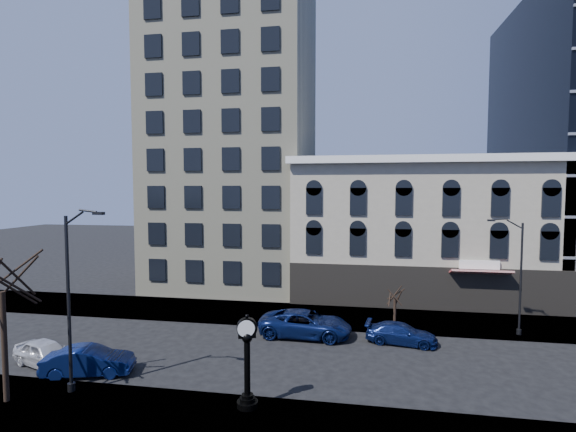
% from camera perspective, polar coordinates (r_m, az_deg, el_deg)
% --- Properties ---
extents(ground, '(160.00, 160.00, 0.00)m').
position_cam_1_polar(ground, '(26.22, -6.08, -18.26)').
color(ground, black).
rests_on(ground, ground).
extents(sidewalk_far, '(160.00, 6.00, 0.12)m').
position_cam_1_polar(sidewalk_far, '(33.53, -2.29, -13.19)').
color(sidewalk_far, gray).
rests_on(sidewalk_far, ground).
extents(sidewalk_near, '(160.00, 6.00, 0.12)m').
position_cam_1_polar(sidewalk_near, '(19.38, -13.24, -26.54)').
color(sidewalk_near, gray).
rests_on(sidewalk_near, ground).
extents(cream_tower, '(15.90, 15.40, 42.50)m').
position_cam_1_polar(cream_tower, '(45.18, -7.30, 15.83)').
color(cream_tower, beige).
rests_on(cream_tower, ground).
extents(victorian_row, '(22.60, 11.19, 12.50)m').
position_cam_1_polar(victorian_row, '(39.84, 17.30, -1.95)').
color(victorian_row, '#A79E89').
rests_on(victorian_row, ground).
extents(street_clock, '(0.95, 0.95, 4.19)m').
position_cam_1_polar(street_clock, '(19.64, -5.60, -19.64)').
color(street_clock, black).
rests_on(street_clock, sidewalk_near).
extents(street_lamp_near, '(2.30, 0.59, 8.92)m').
position_cam_1_polar(street_lamp_near, '(21.74, -26.79, -4.47)').
color(street_lamp_near, black).
rests_on(street_lamp_near, sidewalk_near).
extents(street_lamp_far, '(2.04, 0.43, 7.90)m').
position_cam_1_polar(street_lamp_far, '(31.35, 28.33, -3.55)').
color(street_lamp_far, black).
rests_on(street_lamp_far, sidewalk_far).
extents(bare_tree_near, '(4.75, 4.75, 8.15)m').
position_cam_1_polar(bare_tree_near, '(22.78, -34.61, -5.83)').
color(bare_tree_near, black).
rests_on(bare_tree_near, sidewalk_near).
extents(bare_tree_far, '(1.89, 1.89, 3.25)m').
position_cam_1_polar(bare_tree_far, '(30.69, 14.43, -10.06)').
color(bare_tree_far, black).
rests_on(bare_tree_far, sidewalk_far).
extents(car_near_a, '(4.46, 2.94, 1.41)m').
position_cam_1_polar(car_near_a, '(27.78, -30.23, -15.91)').
color(car_near_a, silver).
rests_on(car_near_a, ground).
extents(car_near_b, '(4.77, 2.74, 1.49)m').
position_cam_1_polar(car_near_b, '(25.52, -25.60, -17.44)').
color(car_near_b, '#0C194C').
rests_on(car_near_b, ground).
extents(car_far_a, '(6.21, 3.04, 1.70)m').
position_cam_1_polar(car_far_a, '(28.65, 2.40, -14.50)').
color(car_far_a, '#0C194C').
rests_on(car_far_a, ground).
extents(car_far_b, '(4.64, 2.44, 1.28)m').
position_cam_1_polar(car_far_b, '(28.39, 15.22, -15.24)').
color(car_far_b, '#0C194C').
rests_on(car_far_b, ground).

